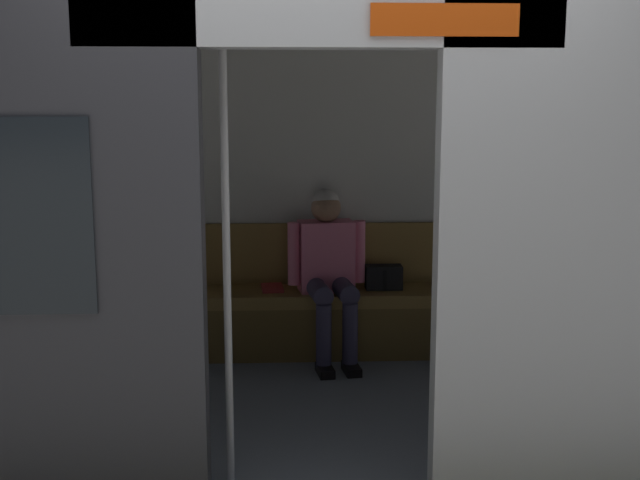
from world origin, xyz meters
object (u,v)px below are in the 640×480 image
object	(u,v)px
train_car	(299,149)
book	(272,288)
person_seated	(328,263)
handbag	(384,277)
grab_pole_door	(227,261)
bench_seat	(305,307)

from	to	relation	value
train_car	book	size ratio (longest dim) A/B	29.09
person_seated	handbag	distance (m)	0.44
book	grab_pole_door	bearing A→B (deg)	80.07
bench_seat	book	size ratio (longest dim) A/B	11.48
train_car	grab_pole_door	distance (m)	1.03
bench_seat	grab_pole_door	world-z (taller)	grab_pole_door
book	grab_pole_door	world-z (taller)	grab_pole_door
bench_seat	grab_pole_door	distance (m)	2.13
train_car	person_seated	size ratio (longest dim) A/B	5.34
person_seated	book	bearing A→B (deg)	-17.00
bench_seat	book	distance (m)	0.27
train_car	handbag	bearing A→B (deg)	-118.12
train_car	book	xyz separation A→B (m)	(0.18, -1.17, -1.06)
bench_seat	handbag	xyz separation A→B (m)	(-0.57, -0.07, 0.20)
train_car	bench_seat	size ratio (longest dim) A/B	2.53
bench_seat	handbag	distance (m)	0.60
bench_seat	person_seated	xyz separation A→B (m)	(-0.16, 0.05, 0.33)
person_seated	grab_pole_door	bearing A→B (deg)	73.54
handbag	grab_pole_door	world-z (taller)	grab_pole_door
train_car	bench_seat	bearing A→B (deg)	-92.97
person_seated	handbag	bearing A→B (deg)	-163.68
train_car	person_seated	world-z (taller)	train_car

